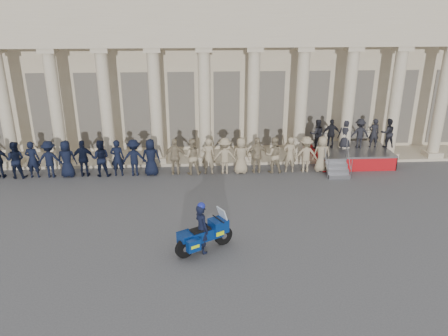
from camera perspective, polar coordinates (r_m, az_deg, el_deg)
ground at (r=17.18m, az=-6.32°, el=-8.69°), size 90.00×90.00×0.00m
building at (r=29.94m, az=-5.35°, el=13.30°), size 40.00×12.50×9.00m
officer_rank at (r=22.78m, az=-10.40°, el=1.38°), size 19.38×0.73×1.92m
reviewing_stand at (r=25.13m, az=16.32°, el=3.66°), size 4.80×3.89×2.44m
motorcycle at (r=15.82m, az=-2.51°, el=-8.66°), size 2.09×1.54×1.50m
rider at (r=15.60m, az=-2.93°, el=-7.79°), size 0.73×0.81×1.95m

